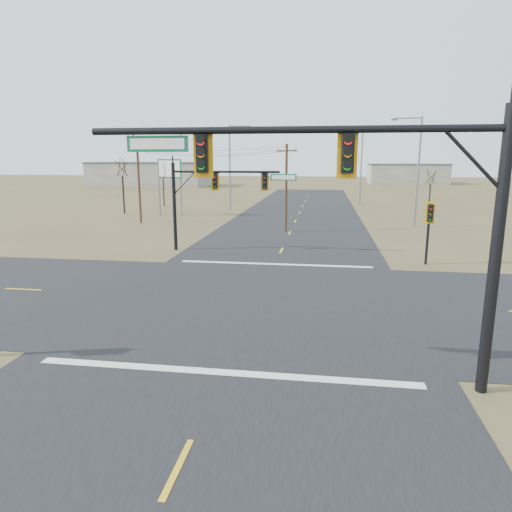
{
  "coord_description": "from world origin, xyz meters",
  "views": [
    {
      "loc": [
        2.91,
        -20.21,
        6.47
      ],
      "look_at": [
        -0.23,
        1.0,
        1.91
      ],
      "focal_mm": 32.0,
      "sensor_mm": 36.0,
      "label": 1
    }
  ],
  "objects": [
    {
      "name": "ground",
      "position": [
        0.0,
        0.0,
        0.0
      ],
      "size": [
        320.0,
        320.0,
        0.0
      ],
      "primitive_type": "plane",
      "color": "brown",
      "rests_on": "ground"
    },
    {
      "name": "road_ew",
      "position": [
        0.0,
        0.0,
        0.01
      ],
      "size": [
        160.0,
        14.0,
        0.02
      ],
      "primitive_type": "cube",
      "color": "black",
      "rests_on": "ground"
    },
    {
      "name": "road_ns",
      "position": [
        0.0,
        0.0,
        0.01
      ],
      "size": [
        14.0,
        160.0,
        0.02
      ],
      "primitive_type": "cube",
      "color": "black",
      "rests_on": "ground"
    },
    {
      "name": "stop_bar_near",
      "position": [
        0.0,
        -7.5,
        0.03
      ],
      "size": [
        12.0,
        0.4,
        0.01
      ],
      "primitive_type": "cube",
      "color": "silver",
      "rests_on": "road_ns"
    },
    {
      "name": "stop_bar_far",
      "position": [
        0.0,
        7.5,
        0.03
      ],
      "size": [
        12.0,
        0.4,
        0.01
      ],
      "primitive_type": "cube",
      "color": "silver",
      "rests_on": "road_ns"
    },
    {
      "name": "mast_arm_near",
      "position": [
        3.97,
        -7.5,
        5.68
      ],
      "size": [
        11.36,
        0.46,
        7.84
      ],
      "rotation": [
        0.0,
        0.0,
        0.12
      ],
      "color": "black",
      "rests_on": "ground"
    },
    {
      "name": "mast_arm_far",
      "position": [
        -4.42,
        11.2,
        4.52
      ],
      "size": [
        8.82,
        0.56,
        6.22
      ],
      "rotation": [
        0.0,
        0.0,
        0.32
      ],
      "color": "black",
      "rests_on": "ground"
    },
    {
      "name": "pedestal_signal_ne",
      "position": [
        9.38,
        8.85,
        2.93
      ],
      "size": [
        0.58,
        0.5,
        3.96
      ],
      "rotation": [
        0.0,
        0.0,
        -0.06
      ],
      "color": "black",
      "rests_on": "ground"
    },
    {
      "name": "utility_pole_near",
      "position": [
        -0.45,
        20.93,
        4.11
      ],
      "size": [
        1.89,
        0.53,
        7.8
      ],
      "rotation": [
        0.0,
        0.0,
        -0.22
      ],
      "color": "#48301F",
      "rests_on": "ground"
    },
    {
      "name": "utility_pole_far",
      "position": [
        -15.74,
        24.4,
        4.17
      ],
      "size": [
        1.82,
        0.89,
        7.92
      ],
      "rotation": [
        0.0,
        0.0,
        0.41
      ],
      "color": "#48301F",
      "rests_on": "ground"
    },
    {
      "name": "highway_sign",
      "position": [
        -14.7,
        30.81,
        4.56
      ],
      "size": [
        3.25,
        1.35,
        6.5
      ],
      "rotation": [
        0.0,
        0.0,
        -0.38
      ],
      "color": "slate",
      "rests_on": "ground"
    },
    {
      "name": "streetlight_a",
      "position": [
        11.51,
        25.69,
        5.85
      ],
      "size": [
        2.92,
        0.41,
        10.43
      ],
      "rotation": [
        0.0,
        0.0,
        0.29
      ],
      "color": "slate",
      "rests_on": "ground"
    },
    {
      "name": "streetlight_b",
      "position": [
        7.7,
        45.97,
        6.0
      ],
      "size": [
        2.99,
        0.42,
        10.69
      ],
      "rotation": [
        0.0,
        0.0,
        -0.27
      ],
      "color": "slate",
      "rests_on": "ground"
    },
    {
      "name": "streetlight_c",
      "position": [
        -8.87,
        38.01,
        6.03
      ],
      "size": [
        3.01,
        0.48,
        10.73
      ],
      "rotation": [
        0.0,
        0.0,
        0.4
      ],
      "color": "slate",
      "rests_on": "ground"
    },
    {
      "name": "bare_tree_a",
      "position": [
        -21.04,
        32.17,
        5.62
      ],
      "size": [
        3.44,
        3.44,
        7.1
      ],
      "rotation": [
        0.0,
        0.0,
        0.21
      ],
      "color": "black",
      "rests_on": "ground"
    },
    {
      "name": "bare_tree_b",
      "position": [
        -19.3,
        41.42,
        4.8
      ],
      "size": [
        2.78,
        2.78,
        6.0
      ],
      "rotation": [
        0.0,
        0.0,
        0.21
      ],
      "color": "black",
      "rests_on": "ground"
    },
    {
      "name": "bare_tree_c",
      "position": [
        15.28,
        36.31,
        4.48
      ],
      "size": [
        2.48,
        2.48,
        5.71
      ],
      "rotation": [
        0.0,
        0.0,
        0.03
      ],
      "color": "black",
      "rests_on": "ground"
    },
    {
      "name": "warehouse_left",
      "position": [
        -40.0,
        90.0,
        2.75
      ],
      "size": [
        28.0,
        14.0,
        5.5
      ],
      "primitive_type": "cube",
      "color": "#A8A195",
      "rests_on": "ground"
    },
    {
      "name": "warehouse_mid",
      "position": [
        25.0,
        110.0,
        2.5
      ],
      "size": [
        20.0,
        12.0,
        5.0
      ],
      "primitive_type": "cube",
      "color": "#A8A195",
      "rests_on": "ground"
    }
  ]
}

